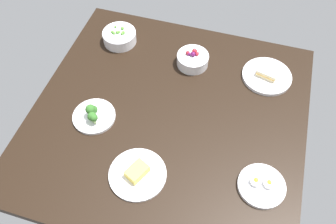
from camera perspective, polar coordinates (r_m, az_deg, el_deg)
name	(u,v)px	position (r cm, az deg, el deg)	size (l,w,h in cm)	color
dining_table	(168,117)	(147.85, 0.00, -0.90)	(112.88, 111.39, 4.00)	black
plate_sandwich	(267,75)	(164.10, 15.82, 5.76)	(22.08, 22.08, 4.79)	silver
plate_cheese	(138,174)	(131.91, -4.99, -9.97)	(21.56, 21.56, 4.84)	silver
plate_broccoli	(94,115)	(146.86, -12.03, -0.52)	(17.68, 17.68, 7.74)	silver
bowl_berries	(193,59)	(162.62, 4.04, 8.58)	(14.66, 14.66, 7.47)	silver
bowl_peas	(119,37)	(174.57, -7.91, 12.08)	(16.14, 16.14, 7.04)	silver
plate_eggs	(262,185)	(133.85, 15.00, -11.44)	(17.42, 17.42, 4.70)	silver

